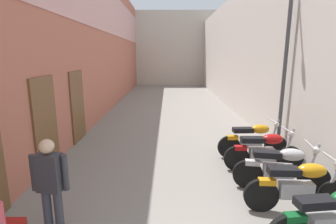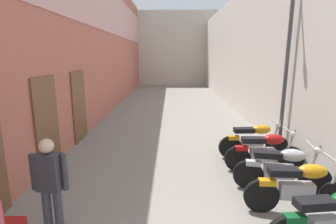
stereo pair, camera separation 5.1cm
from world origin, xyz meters
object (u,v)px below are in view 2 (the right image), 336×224
(motorcycle_third, at_px, (333,219))
(motorcycle_fourth, at_px, (300,186))
(street_lamp, at_px, (283,61))
(motorcycle_fifth, at_px, (282,168))
(pedestrian_mid_alley, at_px, (50,183))
(motorcycle_sixth, at_px, (265,151))
(motorcycle_seventh, at_px, (254,140))

(motorcycle_third, xyz_separation_m, motorcycle_fourth, (0.00, 0.91, 0.00))
(motorcycle_third, distance_m, motorcycle_fourth, 0.91)
(street_lamp, bearing_deg, motorcycle_third, -100.59)
(motorcycle_third, bearing_deg, motorcycle_fifth, 90.00)
(pedestrian_mid_alley, bearing_deg, motorcycle_third, -2.58)
(pedestrian_mid_alley, bearing_deg, motorcycle_fifth, 20.80)
(motorcycle_fourth, relative_size, street_lamp, 0.43)
(motorcycle_fourth, relative_size, motorcycle_sixth, 1.00)
(motorcycle_third, relative_size, motorcycle_fifth, 1.01)
(street_lamp, bearing_deg, motorcycle_fifth, -108.64)
(motorcycle_third, height_order, pedestrian_mid_alley, pedestrian_mid_alley)
(motorcycle_third, height_order, motorcycle_fifth, same)
(motorcycle_third, bearing_deg, motorcycle_seventh, 90.00)
(motorcycle_third, bearing_deg, street_lamp, 79.41)
(motorcycle_seventh, height_order, street_lamp, street_lamp)
(motorcycle_fourth, distance_m, motorcycle_fifth, 0.74)
(motorcycle_fourth, height_order, motorcycle_sixth, same)
(motorcycle_fifth, bearing_deg, motorcycle_fourth, -89.99)
(motorcycle_fifth, bearing_deg, motorcycle_third, -90.00)
(motorcycle_third, relative_size, pedestrian_mid_alley, 1.18)
(pedestrian_mid_alley, bearing_deg, motorcycle_fourth, 10.77)
(motorcycle_sixth, bearing_deg, motorcycle_third, -90.00)
(motorcycle_fifth, xyz_separation_m, motorcycle_seventh, (0.00, 1.76, 0.00))
(motorcycle_fourth, height_order, motorcycle_seventh, same)
(pedestrian_mid_alley, height_order, street_lamp, street_lamp)
(motorcycle_sixth, xyz_separation_m, pedestrian_mid_alley, (-3.89, -2.42, 0.42))
(motorcycle_seventh, bearing_deg, motorcycle_fifth, -90.00)
(motorcycle_sixth, distance_m, street_lamp, 2.42)
(motorcycle_seventh, relative_size, street_lamp, 0.43)
(motorcycle_fifth, distance_m, pedestrian_mid_alley, 4.18)
(motorcycle_fourth, bearing_deg, street_lamp, 76.06)
(motorcycle_fifth, relative_size, street_lamp, 0.43)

